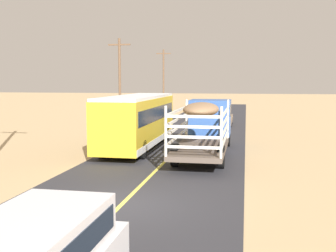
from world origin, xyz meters
TOP-DOWN VIEW (x-y plane):
  - ground_plane at (0.00, 0.00)m, footprint 240.00×240.00m
  - road_surface at (0.00, 0.00)m, footprint 8.00×120.00m
  - road_centre_line at (0.00, 0.00)m, footprint 0.16×117.60m
  - livestock_truck at (1.80, 10.89)m, footprint 2.53×9.70m
  - bus at (-2.41, 11.16)m, footprint 2.54×10.00m
  - car_far at (1.86, 25.38)m, footprint 1.80×4.40m
  - power_pole_mid at (-8.11, 25.87)m, footprint 2.20×0.24m
  - power_pole_far at (-8.11, 47.52)m, footprint 2.20×0.24m

SIDE VIEW (x-z plane):
  - ground_plane at x=0.00m, z-range 0.00..0.00m
  - road_surface at x=0.00m, z-range 0.00..0.02m
  - road_centre_line at x=0.00m, z-range 0.02..0.02m
  - car_far at x=1.86m, z-range -0.04..1.42m
  - bus at x=-2.41m, z-range 0.14..3.35m
  - livestock_truck at x=1.80m, z-range 0.28..3.30m
  - power_pole_mid at x=-8.11m, z-range 0.29..8.45m
  - power_pole_far at x=-8.11m, z-range 0.30..8.98m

